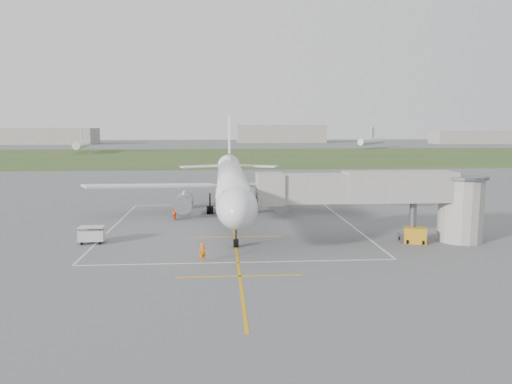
{
  "coord_description": "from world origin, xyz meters",
  "views": [
    {
      "loc": [
        -1.42,
        -62.0,
        11.81
      ],
      "look_at": [
        2.71,
        -4.0,
        4.0
      ],
      "focal_mm": 35.0,
      "sensor_mm": 36.0,
      "label": 1
    }
  ],
  "objects": [
    {
      "name": "ground",
      "position": [
        0.0,
        0.0,
        0.0
      ],
      "size": [
        700.0,
        700.0,
        0.0
      ],
      "primitive_type": "plane",
      "color": "#575759",
      "rests_on": "ground"
    },
    {
      "name": "jet_bridge",
      "position": [
        15.72,
        -13.5,
        4.74
      ],
      "size": [
        23.4,
        5.0,
        7.2
      ],
      "color": "gray",
      "rests_on": "ground"
    },
    {
      "name": "ramp_worker_nose",
      "position": [
        -3.05,
        -19.49,
        0.84
      ],
      "size": [
        0.72,
        0.61,
        1.68
      ],
      "primitive_type": "imported",
      "rotation": [
        0.0,
        0.0,
        0.4
      ],
      "color": "orange",
      "rests_on": "ground"
    },
    {
      "name": "ramp_worker_wing",
      "position": [
        -7.17,
        0.44,
        0.96
      ],
      "size": [
        1.09,
        1.17,
        1.91
      ],
      "primitive_type": "imported",
      "rotation": [
        0.0,
        0.0,
        2.1
      ],
      "color": "#FA3F07",
      "rests_on": "ground"
    },
    {
      "name": "distant_aircraft",
      "position": [
        8.01,
        176.02,
        3.59
      ],
      "size": [
        153.24,
        63.19,
        8.85
      ],
      "color": "silver",
      "rests_on": "ground"
    },
    {
      "name": "distant_hangars",
      "position": [
        -16.15,
        265.19,
        5.17
      ],
      "size": [
        345.0,
        49.0,
        12.0
      ],
      "color": "gray",
      "rests_on": "ground"
    },
    {
      "name": "grass_strip",
      "position": [
        0.0,
        130.0,
        0.01
      ],
      "size": [
        700.0,
        120.0,
        0.02
      ],
      "primitive_type": "cube",
      "color": "#304D21",
      "rests_on": "ground"
    },
    {
      "name": "gpu_unit",
      "position": [
        18.07,
        -14.11,
        0.79
      ],
      "size": [
        2.47,
        2.05,
        1.61
      ],
      "rotation": [
        0.0,
        0.0,
        -0.31
      ],
      "color": "#C28918",
      "rests_on": "ground"
    },
    {
      "name": "apron_markings",
      "position": [
        0.0,
        -5.82,
        0.01
      ],
      "size": [
        28.2,
        60.0,
        0.01
      ],
      "color": "orange",
      "rests_on": "ground"
    },
    {
      "name": "airliner",
      "position": [
        -0.0,
        0.75,
        4.39
      ],
      "size": [
        38.93,
        46.75,
        13.52
      ],
      "color": "silver",
      "rests_on": "ground"
    },
    {
      "name": "baggage_cart",
      "position": [
        -14.41,
        -11.89,
        0.88
      ],
      "size": [
        2.51,
        1.53,
        1.72
      ],
      "rotation": [
        0.0,
        0.0,
        0.02
      ],
      "color": "#B9B9B9",
      "rests_on": "ground"
    }
  ]
}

